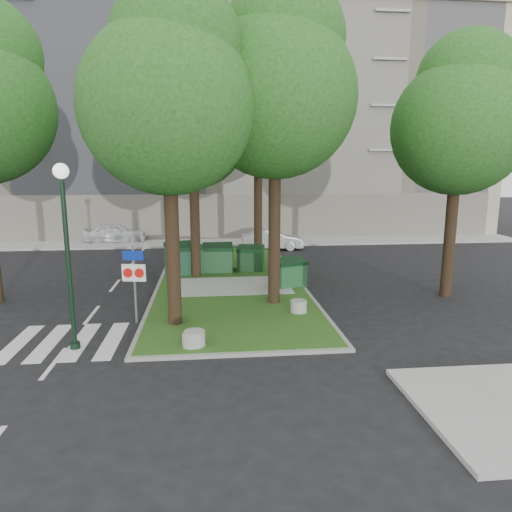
{
  "coord_description": "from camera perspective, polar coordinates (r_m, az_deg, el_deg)",
  "views": [
    {
      "loc": [
        -0.32,
        -11.75,
        5.13
      ],
      "look_at": [
        1.27,
        3.92,
        2.0
      ],
      "focal_mm": 32.0,
      "sensor_mm": 36.0,
      "label": 1
    }
  ],
  "objects": [
    {
      "name": "tree_street_right",
      "position": [
        19.36,
        24.29,
        15.77
      ],
      "size": [
        5.0,
        5.0,
        10.06
      ],
      "color": "black",
      "rests_on": "ground"
    },
    {
      "name": "car_silver",
      "position": [
        28.34,
        2.03,
        2.07
      ],
      "size": [
        3.88,
        1.59,
        1.25
      ],
      "primitive_type": "imported",
      "rotation": [
        0.0,
        0.0,
        1.5
      ],
      "color": "#B0B3B9",
      "rests_on": "ground"
    },
    {
      "name": "ground",
      "position": [
        12.83,
        -3.98,
        -12.36
      ],
      "size": [
        120.0,
        120.0,
        0.0
      ],
      "primitive_type": "plane",
      "color": "black",
      "rests_on": "ground"
    },
    {
      "name": "median_island",
      "position": [
        20.41,
        -3.32,
        -3.17
      ],
      "size": [
        6.0,
        16.0,
        0.12
      ],
      "primitive_type": "cube",
      "color": "#224C15",
      "rests_on": "ground"
    },
    {
      "name": "car_white",
      "position": [
        32.2,
        -17.17,
        2.81
      ],
      "size": [
        4.21,
        1.99,
        1.39
      ],
      "primitive_type": "imported",
      "rotation": [
        0.0,
        0.0,
        1.66
      ],
      "color": "silver",
      "rests_on": "ground"
    },
    {
      "name": "traffic_sign_pole",
      "position": [
        15.36,
        -14.98,
        -2.19
      ],
      "size": [
        0.78,
        0.16,
        2.6
      ],
      "rotation": [
        0.0,
        0.0,
        -0.15
      ],
      "color": "slate",
      "rests_on": "ground"
    },
    {
      "name": "tree_median_near_left",
      "position": [
        14.52,
        -10.67,
        19.72
      ],
      "size": [
        5.2,
        5.2,
        10.53
      ],
      "color": "black",
      "rests_on": "ground"
    },
    {
      "name": "median_kerb",
      "position": [
        20.41,
        -3.32,
        -3.2
      ],
      "size": [
        6.3,
        16.3,
        0.1
      ],
      "primitive_type": "cube",
      "color": "gray",
      "rests_on": "ground"
    },
    {
      "name": "apartment_building",
      "position": [
        37.87,
        -5.49,
        15.52
      ],
      "size": [
        41.0,
        12.0,
        16.0
      ],
      "primitive_type": "cube",
      "color": "tan",
      "rests_on": "ground"
    },
    {
      "name": "dumpster_d",
      "position": [
        19.37,
        4.23,
        -2.04
      ],
      "size": [
        1.5,
        1.27,
        1.19
      ],
      "rotation": [
        0.0,
        0.0,
        0.33
      ],
      "color": "#164922",
      "rests_on": "median_island"
    },
    {
      "name": "dumpster_b",
      "position": [
        22.03,
        -4.8,
        -0.23
      ],
      "size": [
        1.45,
        1.02,
        1.35
      ],
      "rotation": [
        0.0,
        0.0,
        0.0
      ],
      "color": "#113A1A",
      "rests_on": "median_island"
    },
    {
      "name": "dumpster_c",
      "position": [
        22.21,
        -0.67,
        -0.29
      ],
      "size": [
        1.44,
        1.15,
        1.2
      ],
      "rotation": [
        0.0,
        0.0,
        -0.21
      ],
      "color": "black",
      "rests_on": "median_island"
    },
    {
      "name": "street_lamp",
      "position": [
        13.42,
        -22.65,
        2.39
      ],
      "size": [
        0.41,
        0.41,
        5.19
      ],
      "color": "black",
      "rests_on": "ground"
    },
    {
      "name": "zebra_crossing",
      "position": [
        14.62,
        -19.27,
        -9.94
      ],
      "size": [
        5.0,
        3.0,
        0.01
      ],
      "primitive_type": "cube",
      "color": "silver",
      "rests_on": "ground"
    },
    {
      "name": "tree_median_near_right",
      "position": [
        16.74,
        2.75,
        21.05
      ],
      "size": [
        5.6,
        5.6,
        11.46
      ],
      "color": "black",
      "rests_on": "ground"
    },
    {
      "name": "building_sidewalk",
      "position": [
        30.68,
        -5.12,
        1.67
      ],
      "size": [
        42.0,
        3.0,
        0.12
      ],
      "primitive_type": "cube",
      "color": "#999993",
      "rests_on": "ground"
    },
    {
      "name": "bollard_left",
      "position": [
        13.18,
        -8.1,
        -10.36
      ],
      "size": [
        0.51,
        0.51,
        0.36
      ],
      "primitive_type": "cylinder",
      "color": "#969692",
      "rests_on": "median_island"
    },
    {
      "name": "bollard_right",
      "position": [
        16.03,
        5.34,
        -6.26
      ],
      "size": [
        0.57,
        0.57,
        0.41
      ],
      "primitive_type": "cylinder",
      "color": "#979893",
      "rests_on": "median_island"
    },
    {
      "name": "tree_median_mid",
      "position": [
        20.9,
        -7.7,
        16.21
      ],
      "size": [
        4.8,
        4.8,
        9.99
      ],
      "color": "black",
      "rests_on": "ground"
    },
    {
      "name": "litter_bin",
      "position": [
        20.59,
        4.13,
        -1.95
      ],
      "size": [
        0.37,
        0.37,
        0.65
      ],
      "primitive_type": "cylinder",
      "color": "#C2C917",
      "rests_on": "median_island"
    },
    {
      "name": "bollard_mid",
      "position": [
        13.21,
        -7.7,
        -10.15
      ],
      "size": [
        0.6,
        0.6,
        0.43
      ],
      "primitive_type": "cylinder",
      "color": "#979792",
      "rests_on": "median_island"
    },
    {
      "name": "dumpster_a",
      "position": [
        21.68,
        -9.01,
        -0.33
      ],
      "size": [
        1.91,
        1.63,
        1.49
      ],
      "rotation": [
        0.0,
        0.0,
        0.38
      ],
      "color": "#0F3822",
      "rests_on": "median_island"
    },
    {
      "name": "tree_median_far",
      "position": [
        24.17,
        0.48,
        18.81
      ],
      "size": [
        5.8,
        5.8,
        11.93
      ],
      "color": "black",
      "rests_on": "ground"
    }
  ]
}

